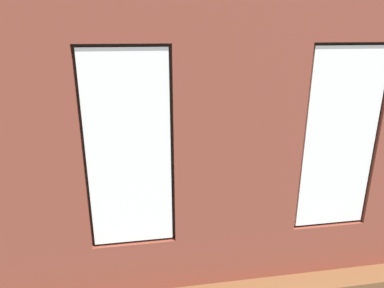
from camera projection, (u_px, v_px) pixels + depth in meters
The scene contains 14 objects.
ground_plane at pixel (195, 185), 6.61m from camera, with size 7.27×6.12×0.10m, color brown.
brick_wall_with_windows at pixel (239, 137), 3.53m from camera, with size 6.67×0.30×3.51m.
couch_by_window at pixel (206, 225), 4.56m from camera, with size 1.90×0.87×0.80m.
couch_left at pixel (337, 167), 6.44m from camera, with size 0.97×1.81×0.80m.
coffee_table at pixel (173, 161), 6.59m from camera, with size 1.44×0.73×0.45m.
cup_ceramic at pixel (163, 155), 6.62m from camera, with size 0.07×0.07×0.08m, color #B23D38.
candle_jar at pixel (192, 152), 6.74m from camera, with size 0.08×0.08×0.11m, color #B7333D.
table_plant_small at pixel (179, 155), 6.46m from camera, with size 0.11×0.11×0.18m.
remote_gray at pixel (173, 158), 6.57m from camera, with size 0.05×0.17×0.02m, color #59595B.
media_console at pixel (20, 193), 5.60m from camera, with size 1.21×0.42×0.51m, color black.
tv_flatscreen at pixel (13, 154), 5.38m from camera, with size 1.21×0.20×0.86m.
potted_plant_beside_window_right at pixel (30, 198), 3.94m from camera, with size 1.13×1.09×1.64m.
potted_plant_near_tv at pixel (35, 201), 4.58m from camera, with size 0.63×0.63×0.95m.
potted_plant_mid_room_small at pixel (243, 152), 7.20m from camera, with size 0.32×0.32×0.50m.
Camera 1 is at (1.02, 5.93, 2.80)m, focal length 32.00 mm.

